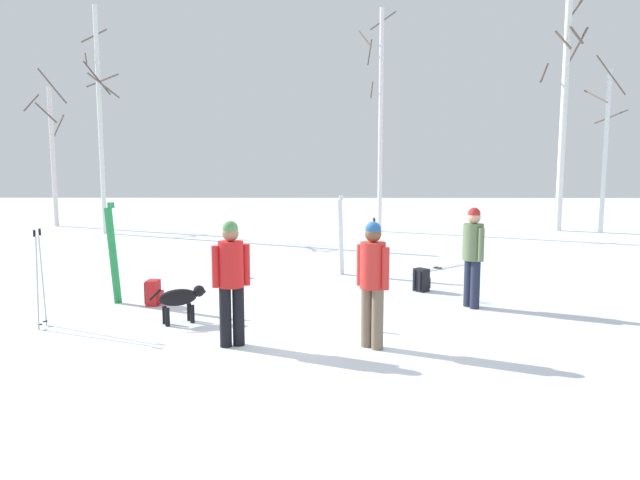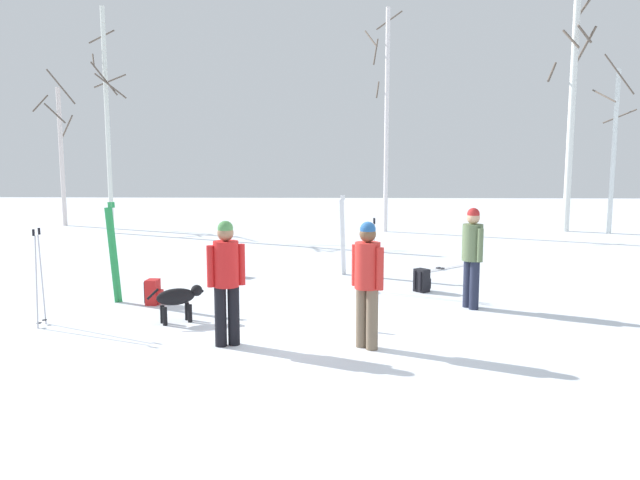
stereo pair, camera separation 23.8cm
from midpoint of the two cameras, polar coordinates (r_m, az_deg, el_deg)
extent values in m
plane|color=white|center=(9.33, 2.98, -8.25)|extent=(60.00, 60.00, 0.00)
cylinder|color=black|center=(8.55, -7.18, -6.93)|extent=(0.16, 0.16, 0.82)
cylinder|color=black|center=(8.52, -8.37, -7.01)|extent=(0.16, 0.16, 0.82)
cylinder|color=red|center=(8.38, -7.86, -2.20)|extent=(0.34, 0.34, 0.62)
sphere|color=#997051|center=(8.32, -7.91, 0.65)|extent=(0.22, 0.22, 0.22)
sphere|color=#4C8C4C|center=(8.31, -7.92, 1.06)|extent=(0.21, 0.21, 0.21)
cylinder|color=red|center=(8.43, -6.46, -2.26)|extent=(0.10, 0.10, 0.56)
cylinder|color=red|center=(8.35, -9.27, -2.41)|extent=(0.10, 0.10, 0.56)
cylinder|color=#72604C|center=(8.32, 5.66, -7.32)|extent=(0.16, 0.16, 0.82)
cylinder|color=#72604C|center=(8.43, 4.68, -7.11)|extent=(0.16, 0.16, 0.82)
cylinder|color=red|center=(8.22, 5.23, -2.36)|extent=(0.34, 0.34, 0.62)
sphere|color=brown|center=(8.16, 5.26, 0.55)|extent=(0.22, 0.22, 0.22)
sphere|color=#265999|center=(8.15, 5.27, 0.97)|extent=(0.21, 0.21, 0.21)
cylinder|color=red|center=(8.10, 6.39, -2.67)|extent=(0.10, 0.10, 0.56)
cylinder|color=red|center=(8.35, 4.10, -2.32)|extent=(0.10, 0.10, 0.56)
cylinder|color=#1E2338|center=(10.92, 14.10, -3.91)|extent=(0.16, 0.16, 0.82)
cylinder|color=#1E2338|center=(10.78, 14.67, -4.08)|extent=(0.16, 0.16, 0.82)
cylinder|color=#566B47|center=(10.73, 14.51, -0.22)|extent=(0.34, 0.34, 0.62)
sphere|color=tan|center=(10.68, 14.58, 2.01)|extent=(0.22, 0.22, 0.22)
sphere|color=#B22626|center=(10.67, 14.59, 2.33)|extent=(0.21, 0.21, 0.21)
cylinder|color=#566B47|center=(10.90, 13.84, -0.19)|extent=(0.10, 0.10, 0.56)
cylinder|color=#566B47|center=(10.56, 15.19, -0.47)|extent=(0.10, 0.10, 0.56)
ellipsoid|color=black|center=(9.83, -12.50, -5.14)|extent=(0.63, 0.49, 0.26)
sphere|color=black|center=(9.91, -10.64, -4.60)|extent=(0.18, 0.18, 0.18)
ellipsoid|color=black|center=(9.93, -10.29, -4.68)|extent=(0.12, 0.10, 0.06)
cylinder|color=black|center=(9.72, -14.50, -4.86)|extent=(0.18, 0.13, 0.17)
cylinder|color=black|center=(10.01, -11.50, -6.46)|extent=(0.07, 0.07, 0.28)
cylinder|color=black|center=(9.87, -11.23, -6.66)|extent=(0.07, 0.07, 0.28)
cylinder|color=black|center=(9.91, -13.67, -6.67)|extent=(0.07, 0.07, 0.28)
cylinder|color=black|center=(9.77, -13.43, -6.87)|extent=(0.07, 0.07, 0.28)
cube|color=green|center=(11.38, -17.81, -1.35)|extent=(0.16, 0.10, 1.69)
cube|color=green|center=(11.28, -17.99, 3.10)|extent=(0.06, 0.04, 0.10)
cube|color=green|center=(11.37, -18.11, -1.37)|extent=(0.16, 0.10, 1.69)
cube|color=green|center=(11.28, -18.29, 3.09)|extent=(0.06, 0.04, 0.10)
cube|color=white|center=(13.44, 2.69, 0.26)|extent=(0.12, 0.13, 1.66)
cube|color=white|center=(13.36, 2.71, 3.95)|extent=(0.05, 0.06, 0.10)
cube|color=white|center=(13.40, 2.52, 0.24)|extent=(0.12, 0.13, 1.66)
cube|color=white|center=(13.31, 2.54, 3.94)|extent=(0.05, 0.06, 0.10)
cube|color=white|center=(14.38, 11.52, -2.71)|extent=(1.47, 1.30, 0.02)
cube|color=#333338|center=(14.41, 11.64, -2.59)|extent=(0.13, 0.13, 0.03)
cube|color=white|center=(14.44, 11.21, -2.65)|extent=(1.47, 1.30, 0.02)
cube|color=#333338|center=(14.47, 11.34, -2.54)|extent=(0.13, 0.13, 0.03)
cylinder|color=#B2B2BC|center=(11.78, 5.55, -1.64)|extent=(0.02, 0.10, 1.32)
cylinder|color=black|center=(11.69, 5.59, 1.80)|extent=(0.04, 0.04, 0.10)
cylinder|color=black|center=(11.89, 5.51, -4.44)|extent=(0.07, 0.07, 0.01)
cylinder|color=#B2B2BC|center=(11.67, 5.59, -1.73)|extent=(0.02, 0.10, 1.32)
cylinder|color=black|center=(11.57, 5.63, 1.74)|extent=(0.04, 0.04, 0.10)
cylinder|color=black|center=(11.78, 5.55, -4.56)|extent=(0.07, 0.07, 0.01)
cylinder|color=#B2B2BC|center=(10.29, -23.67, -3.39)|extent=(0.02, 0.10, 1.39)
cylinder|color=black|center=(10.18, -23.89, 0.74)|extent=(0.04, 0.04, 0.10)
cylinder|color=black|center=(10.42, -23.48, -6.79)|extent=(0.07, 0.07, 0.01)
cylinder|color=#B2B2BC|center=(10.14, -24.09, -3.58)|extent=(0.02, 0.10, 1.39)
cylinder|color=black|center=(10.03, -24.32, 0.62)|extent=(0.04, 0.04, 0.10)
cylinder|color=black|center=(10.27, -23.89, -7.02)|extent=(0.07, 0.07, 0.01)
cube|color=red|center=(11.17, -14.58, -4.66)|extent=(0.22, 0.27, 0.44)
cube|color=red|center=(11.14, -13.94, -5.02)|extent=(0.07, 0.20, 0.20)
cube|color=black|center=(11.14, -15.26, -4.72)|extent=(0.03, 0.04, 0.37)
cube|color=black|center=(11.27, -15.01, -4.56)|extent=(0.03, 0.04, 0.37)
cube|color=red|center=(13.54, -8.43, -2.36)|extent=(0.30, 0.33, 0.44)
cube|color=red|center=(13.63, -8.84, -2.58)|extent=(0.15, 0.20, 0.20)
cube|color=black|center=(13.52, -7.86, -2.36)|extent=(0.04, 0.04, 0.37)
cube|color=black|center=(13.41, -8.25, -2.45)|extent=(0.04, 0.04, 0.37)
cube|color=black|center=(11.99, 9.92, -3.69)|extent=(0.32, 0.33, 0.44)
cube|color=black|center=(12.10, 10.33, -3.92)|extent=(0.17, 0.19, 0.20)
cube|color=black|center=(11.86, 9.80, -3.81)|extent=(0.04, 0.04, 0.37)
cube|color=black|center=(11.95, 9.30, -3.71)|extent=(0.04, 0.04, 0.37)
cylinder|color=#1E72BF|center=(9.22, 5.45, -7.75)|extent=(0.07, 0.07, 0.22)
cylinder|color=black|center=(9.18, 5.46, -7.00)|extent=(0.05, 0.05, 0.02)
cylinder|color=silver|center=(24.98, -22.49, 7.06)|extent=(0.16, 0.16, 5.09)
cylinder|color=brown|center=(25.31, -24.14, 11.46)|extent=(0.12, 1.35, 0.73)
cylinder|color=brown|center=(24.70, -23.02, 10.72)|extent=(0.77, 0.06, 0.74)
cylinder|color=brown|center=(24.67, -22.53, 12.93)|extent=(0.79, 0.64, 1.20)
cylinder|color=brown|center=(25.20, -22.04, 9.69)|extent=(0.62, 0.38, 0.83)
cylinder|color=silver|center=(21.95, -18.73, 10.26)|extent=(0.15, 0.15, 7.41)
cylinder|color=brown|center=(22.12, -19.89, 15.33)|extent=(0.33, 0.68, 0.52)
cylinder|color=brown|center=(22.67, -19.21, 17.30)|extent=(0.77, 0.45, 0.53)
cylinder|color=brown|center=(21.68, -18.99, 13.90)|extent=(0.80, 0.26, 1.05)
cylinder|color=brown|center=(22.58, -18.52, 13.74)|extent=(1.09, 0.14, 0.48)
cylinder|color=brown|center=(21.57, -18.46, 13.33)|extent=(0.83, 0.67, 0.76)
cylinder|color=white|center=(21.39, 6.49, 10.77)|extent=(0.15, 0.15, 7.47)
cylinder|color=brown|center=(22.26, 6.74, 19.49)|extent=(0.89, 0.21, 0.62)
cylinder|color=brown|center=(21.70, 5.49, 16.91)|extent=(0.23, 0.83, 0.98)
cylinder|color=brown|center=(21.50, 5.06, 18.02)|extent=(0.39, 1.18, 0.75)
cylinder|color=brown|center=(21.50, 5.67, 13.64)|extent=(0.16, 0.67, 0.62)
cylinder|color=white|center=(23.04, 22.47, 10.64)|extent=(0.23, 0.23, 7.97)
cylinder|color=brown|center=(23.58, 23.58, 16.10)|extent=(0.41, 0.89, 1.15)
cylinder|color=brown|center=(23.27, 20.91, 14.29)|extent=(0.72, 1.30, 0.82)
cylinder|color=brown|center=(23.74, 23.39, 18.96)|extent=(0.39, 0.60, 0.68)
cylinder|color=brown|center=(23.08, 22.43, 16.77)|extent=(0.48, 0.53, 0.69)
cylinder|color=brown|center=(23.14, 23.52, 17.04)|extent=(0.67, 0.45, 0.54)
cylinder|color=silver|center=(22.93, 25.74, 7.30)|extent=(0.14, 0.14, 5.43)
cylinder|color=brown|center=(22.62, 26.18, 13.57)|extent=(0.91, 0.39, 1.33)
cylinder|color=brown|center=(22.66, 25.00, 11.97)|extent=(0.39, 1.04, 0.52)
cylinder|color=brown|center=(23.47, 26.18, 10.20)|extent=(0.87, 0.65, 0.46)
camera|label=1|loc=(0.12, -89.42, 0.08)|focal=34.68mm
camera|label=2|loc=(0.12, 90.58, -0.08)|focal=34.68mm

